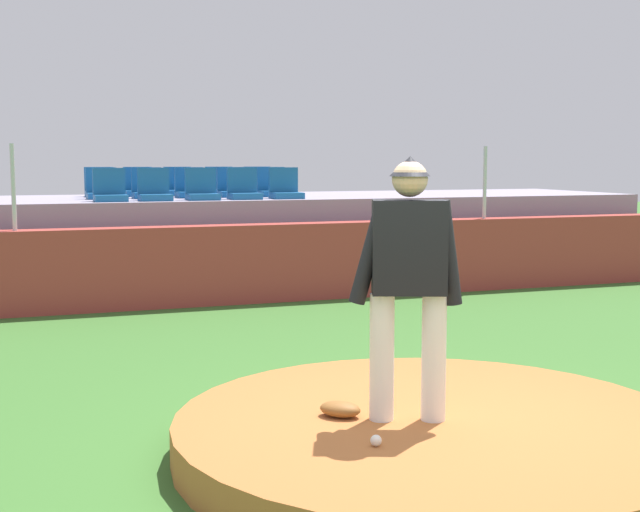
{
  "coord_description": "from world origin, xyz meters",
  "views": [
    {
      "loc": [
        -2.75,
        -5.33,
        2.09
      ],
      "look_at": [
        0.0,
        2.4,
        1.17
      ],
      "focal_mm": 48.33,
      "sensor_mm": 36.0,
      "label": 1
    }
  ],
  "objects_px": {
    "stadium_chair_4": "(285,189)",
    "stadium_chair_8": "(232,188)",
    "fielding_glove": "(340,409)",
    "stadium_chair_14": "(259,186)",
    "baseball": "(376,441)",
    "stadium_chair_12": "(179,187)",
    "stadium_chair_5": "(102,189)",
    "stadium_chair_0": "(110,191)",
    "stadium_chair_6": "(147,189)",
    "stadium_chair_1": "(154,190)",
    "stadium_chair_2": "(202,190)",
    "stadium_chair_10": "(100,187)",
    "stadium_chair_3": "(243,189)",
    "stadium_chair_7": "(190,188)",
    "pitcher": "(409,269)",
    "stadium_chair_11": "(138,187)",
    "stadium_chair_13": "(220,186)",
    "stadium_chair_9": "(272,187)"
  },
  "relations": [
    {
      "from": "stadium_chair_1",
      "to": "stadium_chair_5",
      "type": "bearing_deg",
      "value": -51.95
    },
    {
      "from": "stadium_chair_10",
      "to": "stadium_chair_4",
      "type": "bearing_deg",
      "value": 147.59
    },
    {
      "from": "stadium_chair_6",
      "to": "stadium_chair_8",
      "type": "xyz_separation_m",
      "value": [
        1.42,
        0.04,
        0.0
      ]
    },
    {
      "from": "stadium_chair_0",
      "to": "stadium_chair_1",
      "type": "bearing_deg",
      "value": -179.71
    },
    {
      "from": "stadium_chair_13",
      "to": "stadium_chair_0",
      "type": "bearing_deg",
      "value": 39.96
    },
    {
      "from": "fielding_glove",
      "to": "stadium_chair_11",
      "type": "distance_m",
      "value": 9.54
    },
    {
      "from": "stadium_chair_2",
      "to": "stadium_chair_14",
      "type": "bearing_deg",
      "value": -128.57
    },
    {
      "from": "fielding_glove",
      "to": "stadium_chair_3",
      "type": "relative_size",
      "value": 0.6
    },
    {
      "from": "fielding_glove",
      "to": "stadium_chair_5",
      "type": "relative_size",
      "value": 0.6
    },
    {
      "from": "stadium_chair_11",
      "to": "stadium_chair_13",
      "type": "height_order",
      "value": "same"
    },
    {
      "from": "stadium_chair_11",
      "to": "stadium_chair_10",
      "type": "bearing_deg",
      "value": -1.58
    },
    {
      "from": "stadium_chair_6",
      "to": "stadium_chair_1",
      "type": "bearing_deg",
      "value": 88.79
    },
    {
      "from": "stadium_chair_4",
      "to": "stadium_chair_13",
      "type": "relative_size",
      "value": 1.0
    },
    {
      "from": "pitcher",
      "to": "baseball",
      "type": "xyz_separation_m",
      "value": [
        -0.43,
        -0.45,
        -1.03
      ]
    },
    {
      "from": "baseball",
      "to": "stadium_chair_12",
      "type": "bearing_deg",
      "value": 86.62
    },
    {
      "from": "stadium_chair_10",
      "to": "stadium_chair_5",
      "type": "bearing_deg",
      "value": 87.01
    },
    {
      "from": "fielding_glove",
      "to": "stadium_chair_14",
      "type": "distance_m",
      "value": 9.77
    },
    {
      "from": "baseball",
      "to": "stadium_chair_2",
      "type": "xyz_separation_m",
      "value": [
        0.64,
        8.37,
        1.32
      ]
    },
    {
      "from": "stadium_chair_2",
      "to": "stadium_chair_9",
      "type": "distance_m",
      "value": 1.65
    },
    {
      "from": "stadium_chair_12",
      "to": "stadium_chair_13",
      "type": "height_order",
      "value": "same"
    },
    {
      "from": "stadium_chair_1",
      "to": "stadium_chair_2",
      "type": "relative_size",
      "value": 1.0
    },
    {
      "from": "stadium_chair_4",
      "to": "stadium_chair_8",
      "type": "height_order",
      "value": "same"
    },
    {
      "from": "stadium_chair_0",
      "to": "stadium_chair_1",
      "type": "xyz_separation_m",
      "value": [
        0.67,
        0.0,
        0.0
      ]
    },
    {
      "from": "stadium_chair_4",
      "to": "stadium_chair_8",
      "type": "distance_m",
      "value": 1.09
    },
    {
      "from": "pitcher",
      "to": "stadium_chair_4",
      "type": "height_order",
      "value": "pitcher"
    },
    {
      "from": "stadium_chair_1",
      "to": "stadium_chair_2",
      "type": "height_order",
      "value": "same"
    },
    {
      "from": "stadium_chair_2",
      "to": "stadium_chair_13",
      "type": "height_order",
      "value": "same"
    },
    {
      "from": "stadium_chair_0",
      "to": "stadium_chair_6",
      "type": "distance_m",
      "value": 1.09
    },
    {
      "from": "stadium_chair_4",
      "to": "stadium_chair_7",
      "type": "xyz_separation_m",
      "value": [
        -1.37,
        0.86,
        0.0
      ]
    },
    {
      "from": "stadium_chair_4",
      "to": "baseball",
      "type": "bearing_deg",
      "value": 76.55
    },
    {
      "from": "stadium_chair_0",
      "to": "pitcher",
      "type": "bearing_deg",
      "value": 98.52
    },
    {
      "from": "baseball",
      "to": "stadium_chair_3",
      "type": "height_order",
      "value": "stadium_chair_3"
    },
    {
      "from": "stadium_chair_10",
      "to": "stadium_chair_12",
      "type": "bearing_deg",
      "value": -179.97
    },
    {
      "from": "stadium_chair_5",
      "to": "stadium_chair_6",
      "type": "height_order",
      "value": "same"
    },
    {
      "from": "stadium_chair_11",
      "to": "stadium_chair_13",
      "type": "distance_m",
      "value": 1.43
    },
    {
      "from": "stadium_chair_4",
      "to": "stadium_chair_9",
      "type": "xyz_separation_m",
      "value": [
        0.03,
        0.85,
        0.0
      ]
    },
    {
      "from": "stadium_chair_10",
      "to": "pitcher",
      "type": "bearing_deg",
      "value": 96.91
    },
    {
      "from": "stadium_chair_4",
      "to": "stadium_chair_11",
      "type": "relative_size",
      "value": 1.0
    },
    {
      "from": "baseball",
      "to": "stadium_chair_14",
      "type": "height_order",
      "value": "stadium_chair_14"
    },
    {
      "from": "stadium_chair_13",
      "to": "stadium_chair_6",
      "type": "bearing_deg",
      "value": 32.78
    },
    {
      "from": "stadium_chair_3",
      "to": "stadium_chair_6",
      "type": "relative_size",
      "value": 1.0
    },
    {
      "from": "pitcher",
      "to": "stadium_chair_11",
      "type": "height_order",
      "value": "pitcher"
    },
    {
      "from": "stadium_chair_2",
      "to": "stadium_chair_8",
      "type": "relative_size",
      "value": 1.0
    },
    {
      "from": "baseball",
      "to": "stadium_chair_12",
      "type": "xyz_separation_m",
      "value": [
        0.6,
        10.14,
        1.32
      ]
    },
    {
      "from": "stadium_chair_2",
      "to": "stadium_chair_4",
      "type": "relative_size",
      "value": 1.0
    },
    {
      "from": "baseball",
      "to": "stadium_chair_6",
      "type": "xyz_separation_m",
      "value": [
        -0.07,
        9.23,
        1.32
      ]
    },
    {
      "from": "stadium_chair_9",
      "to": "stadium_chair_12",
      "type": "bearing_deg",
      "value": -32.04
    },
    {
      "from": "stadium_chair_2",
      "to": "stadium_chair_4",
      "type": "height_order",
      "value": "same"
    },
    {
      "from": "stadium_chair_1",
      "to": "stadium_chair_11",
      "type": "height_order",
      "value": "same"
    },
    {
      "from": "stadium_chair_5",
      "to": "stadium_chair_12",
      "type": "bearing_deg",
      "value": -147.95
    }
  ]
}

